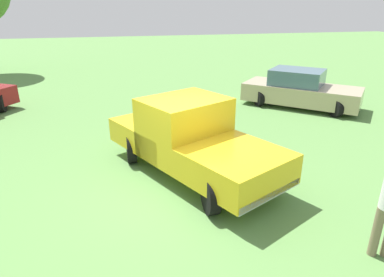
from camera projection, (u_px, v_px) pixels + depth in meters
ground_plane at (176, 187)px, 7.57m from camera, size 80.00×80.00×0.00m
pickup_truck at (189, 136)px, 7.92m from camera, size 5.02×3.70×1.80m
sedan_near at (300, 90)px, 13.36m from camera, size 4.29×4.38×1.46m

